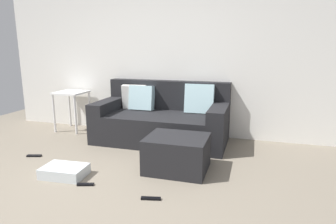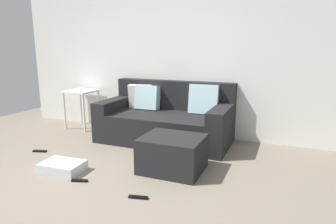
# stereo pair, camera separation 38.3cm
# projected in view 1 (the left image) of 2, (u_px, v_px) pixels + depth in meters

# --- Properties ---
(ground_plane) EXTENTS (7.43, 7.43, 0.00)m
(ground_plane) POSITION_uv_depth(u_px,v_px,m) (88.00, 197.00, 2.87)
(ground_plane) COLOR slate
(wall_back) EXTENTS (5.72, 0.10, 2.66)m
(wall_back) POSITION_uv_depth(u_px,v_px,m) (162.00, 54.00, 4.85)
(wall_back) COLOR silver
(wall_back) RESTS_ON ground_plane
(couch_sectional) EXTENTS (2.01, 0.99, 0.91)m
(couch_sectional) POSITION_uv_depth(u_px,v_px,m) (162.00, 120.00, 4.58)
(couch_sectional) COLOR black
(couch_sectional) RESTS_ON ground_plane
(ottoman) EXTENTS (0.71, 0.60, 0.41)m
(ottoman) POSITION_uv_depth(u_px,v_px,m) (177.00, 153.00, 3.48)
(ottoman) COLOR black
(ottoman) RESTS_ON ground_plane
(storage_bin) EXTENTS (0.50, 0.36, 0.12)m
(storage_bin) POSITION_uv_depth(u_px,v_px,m) (65.00, 171.00, 3.33)
(storage_bin) COLOR silver
(storage_bin) RESTS_ON ground_plane
(side_table) EXTENTS (0.48, 0.51, 0.69)m
(side_table) POSITION_uv_depth(u_px,v_px,m) (71.00, 99.00, 5.12)
(side_table) COLOR white
(side_table) RESTS_ON ground_plane
(remote_near_ottoman) EXTENTS (0.20, 0.08, 0.02)m
(remote_near_ottoman) POSITION_uv_depth(u_px,v_px,m) (151.00, 198.00, 2.83)
(remote_near_ottoman) COLOR black
(remote_near_ottoman) RESTS_ON ground_plane
(remote_by_storage_bin) EXTENTS (0.18, 0.09, 0.02)m
(remote_by_storage_bin) POSITION_uv_depth(u_px,v_px,m) (86.00, 184.00, 3.12)
(remote_by_storage_bin) COLOR black
(remote_by_storage_bin) RESTS_ON ground_plane
(remote_under_side_table) EXTENTS (0.20, 0.10, 0.02)m
(remote_under_side_table) POSITION_uv_depth(u_px,v_px,m) (34.00, 156.00, 3.94)
(remote_under_side_table) COLOR black
(remote_under_side_table) RESTS_ON ground_plane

